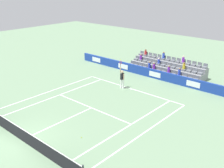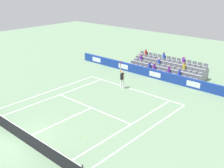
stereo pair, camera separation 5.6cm
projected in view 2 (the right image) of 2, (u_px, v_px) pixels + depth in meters
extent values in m
plane|color=gray|center=(21.00, 140.00, 17.52)|extent=(80.00, 80.00, 0.00)
cube|color=white|center=(132.00, 89.00, 25.82)|extent=(10.97, 0.10, 0.01)
cube|color=white|center=(91.00, 108.00, 21.99)|extent=(8.23, 0.10, 0.01)
cube|color=white|center=(60.00, 122.00, 19.75)|extent=(0.10, 6.40, 0.01)
cube|color=white|center=(56.00, 96.00, 24.22)|extent=(0.10, 11.89, 0.01)
cube|color=white|center=(127.00, 127.00, 19.12)|extent=(0.10, 11.89, 0.01)
cube|color=white|center=(47.00, 92.00, 25.07)|extent=(0.10, 11.89, 0.01)
cube|color=white|center=(143.00, 133.00, 18.27)|extent=(0.10, 11.89, 0.01)
cube|color=white|center=(132.00, 89.00, 25.75)|extent=(0.10, 0.20, 0.01)
cube|color=#193899|center=(155.00, 74.00, 28.46)|extent=(21.72, 0.20, 0.97)
cube|color=white|center=(193.00, 84.00, 25.69)|extent=(1.39, 0.01, 0.54)
cube|color=white|center=(155.00, 74.00, 28.38)|extent=(1.39, 0.01, 0.54)
cube|color=white|center=(123.00, 66.00, 31.07)|extent=(1.39, 0.01, 0.54)
cube|color=white|center=(96.00, 60.00, 33.76)|extent=(1.39, 0.01, 0.54)
cube|color=black|center=(20.00, 134.00, 17.35)|extent=(11.77, 0.02, 0.92)
cube|color=white|center=(20.00, 127.00, 17.18)|extent=(11.77, 0.04, 0.04)
cylinder|color=white|center=(123.00, 84.00, 25.86)|extent=(0.16, 0.16, 0.90)
cylinder|color=white|center=(121.00, 83.00, 26.00)|extent=(0.16, 0.16, 0.90)
cube|color=white|center=(123.00, 88.00, 26.01)|extent=(0.14, 0.27, 0.08)
cube|color=white|center=(121.00, 87.00, 26.15)|extent=(0.14, 0.27, 0.08)
cube|color=black|center=(122.00, 76.00, 25.66)|extent=(0.24, 0.37, 0.60)
sphere|color=#D3A884|center=(122.00, 72.00, 25.50)|extent=(0.24, 0.24, 0.24)
cylinder|color=#D3A884|center=(120.00, 70.00, 25.57)|extent=(0.09, 0.09, 0.62)
cylinder|color=#D3A884|center=(124.00, 77.00, 25.49)|extent=(0.09, 0.09, 0.56)
cylinder|color=black|center=(121.00, 65.00, 25.41)|extent=(0.04, 0.04, 0.28)
torus|color=red|center=(121.00, 62.00, 25.31)|extent=(0.05, 0.31, 0.31)
sphere|color=#D1E533|center=(121.00, 60.00, 25.21)|extent=(0.07, 0.07, 0.07)
cube|color=gray|center=(161.00, 74.00, 29.31)|extent=(8.68, 0.95, 0.42)
cube|color=slate|center=(196.00, 80.00, 26.70)|extent=(0.48, 0.44, 0.20)
cube|color=slate|center=(197.00, 77.00, 26.75)|extent=(0.48, 0.04, 0.30)
cube|color=slate|center=(190.00, 79.00, 27.09)|extent=(0.48, 0.44, 0.20)
cube|color=slate|center=(191.00, 76.00, 27.14)|extent=(0.48, 0.04, 0.30)
cube|color=slate|center=(184.00, 77.00, 27.47)|extent=(0.48, 0.44, 0.20)
cube|color=slate|center=(185.00, 74.00, 27.52)|extent=(0.48, 0.04, 0.30)
cube|color=slate|center=(179.00, 76.00, 27.85)|extent=(0.48, 0.44, 0.20)
cube|color=slate|center=(180.00, 73.00, 27.90)|extent=(0.48, 0.04, 0.30)
cube|color=slate|center=(174.00, 75.00, 28.24)|extent=(0.48, 0.44, 0.20)
cube|color=slate|center=(175.00, 72.00, 28.29)|extent=(0.48, 0.04, 0.30)
cube|color=slate|center=(168.00, 73.00, 28.62)|extent=(0.48, 0.44, 0.20)
cube|color=slate|center=(170.00, 71.00, 28.67)|extent=(0.48, 0.04, 0.30)
cube|color=slate|center=(163.00, 72.00, 29.01)|extent=(0.48, 0.44, 0.20)
cube|color=slate|center=(164.00, 69.00, 29.06)|extent=(0.48, 0.04, 0.30)
cube|color=slate|center=(158.00, 71.00, 29.39)|extent=(0.48, 0.44, 0.20)
cube|color=slate|center=(160.00, 68.00, 29.44)|extent=(0.48, 0.04, 0.30)
cube|color=slate|center=(154.00, 70.00, 29.77)|extent=(0.48, 0.44, 0.20)
cube|color=slate|center=(155.00, 67.00, 29.83)|extent=(0.48, 0.04, 0.30)
cube|color=slate|center=(149.00, 69.00, 30.16)|extent=(0.48, 0.44, 0.20)
cube|color=slate|center=(150.00, 66.00, 30.21)|extent=(0.48, 0.04, 0.30)
cube|color=slate|center=(144.00, 68.00, 30.54)|extent=(0.48, 0.44, 0.20)
cube|color=slate|center=(146.00, 65.00, 30.59)|extent=(0.48, 0.04, 0.30)
cube|color=slate|center=(140.00, 66.00, 30.93)|extent=(0.48, 0.44, 0.20)
cube|color=slate|center=(141.00, 64.00, 30.98)|extent=(0.48, 0.04, 0.30)
cube|color=slate|center=(136.00, 65.00, 31.31)|extent=(0.48, 0.44, 0.20)
cube|color=slate|center=(137.00, 63.00, 31.36)|extent=(0.48, 0.04, 0.30)
cube|color=slate|center=(132.00, 64.00, 31.69)|extent=(0.48, 0.44, 0.20)
cube|color=slate|center=(133.00, 62.00, 31.75)|extent=(0.48, 0.04, 0.30)
cube|color=gray|center=(165.00, 70.00, 29.90)|extent=(8.68, 0.95, 0.84)
cube|color=slate|center=(200.00, 74.00, 27.22)|extent=(0.48, 0.44, 0.20)
cube|color=slate|center=(201.00, 71.00, 27.27)|extent=(0.48, 0.04, 0.30)
cube|color=slate|center=(195.00, 72.00, 27.60)|extent=(0.48, 0.44, 0.20)
cube|color=slate|center=(196.00, 70.00, 27.65)|extent=(0.48, 0.04, 0.30)
cube|color=slate|center=(189.00, 71.00, 27.98)|extent=(0.48, 0.44, 0.20)
cube|color=slate|center=(190.00, 68.00, 28.03)|extent=(0.48, 0.04, 0.30)
cube|color=slate|center=(184.00, 70.00, 28.37)|extent=(0.48, 0.44, 0.20)
cube|color=slate|center=(185.00, 67.00, 28.42)|extent=(0.48, 0.04, 0.30)
cube|color=slate|center=(178.00, 69.00, 28.75)|extent=(0.48, 0.44, 0.20)
cube|color=slate|center=(179.00, 66.00, 28.80)|extent=(0.48, 0.04, 0.30)
cube|color=slate|center=(173.00, 68.00, 29.14)|extent=(0.48, 0.44, 0.20)
cube|color=slate|center=(174.00, 65.00, 29.19)|extent=(0.48, 0.04, 0.30)
cube|color=slate|center=(168.00, 66.00, 29.52)|extent=(0.48, 0.44, 0.20)
cube|color=slate|center=(169.00, 64.00, 29.57)|extent=(0.48, 0.04, 0.30)
cube|color=slate|center=(163.00, 65.00, 29.90)|extent=(0.48, 0.44, 0.20)
cube|color=slate|center=(164.00, 63.00, 29.95)|extent=(0.48, 0.04, 0.30)
cube|color=slate|center=(159.00, 64.00, 30.29)|extent=(0.48, 0.44, 0.20)
cube|color=slate|center=(160.00, 62.00, 30.34)|extent=(0.48, 0.04, 0.30)
cube|color=slate|center=(154.00, 63.00, 30.67)|extent=(0.48, 0.44, 0.20)
cube|color=slate|center=(155.00, 61.00, 30.72)|extent=(0.48, 0.04, 0.30)
cube|color=slate|center=(149.00, 62.00, 31.06)|extent=(0.48, 0.44, 0.20)
cube|color=slate|center=(150.00, 60.00, 31.11)|extent=(0.48, 0.04, 0.30)
cube|color=slate|center=(145.00, 61.00, 31.44)|extent=(0.48, 0.44, 0.20)
cube|color=slate|center=(146.00, 59.00, 31.49)|extent=(0.48, 0.04, 0.30)
cube|color=slate|center=(141.00, 60.00, 31.82)|extent=(0.48, 0.44, 0.20)
cube|color=slate|center=(142.00, 58.00, 31.88)|extent=(0.48, 0.04, 0.30)
cube|color=slate|center=(136.00, 59.00, 32.21)|extent=(0.48, 0.44, 0.20)
cube|color=slate|center=(138.00, 57.00, 32.26)|extent=(0.48, 0.04, 0.30)
cube|color=gray|center=(170.00, 67.00, 30.49)|extent=(8.68, 0.95, 1.26)
cube|color=slate|center=(205.00, 68.00, 27.73)|extent=(0.48, 0.44, 0.20)
cube|color=slate|center=(206.00, 65.00, 27.78)|extent=(0.48, 0.04, 0.30)
cube|color=slate|center=(199.00, 66.00, 28.11)|extent=(0.48, 0.44, 0.20)
cube|color=slate|center=(200.00, 64.00, 28.16)|extent=(0.48, 0.04, 0.30)
cube|color=slate|center=(194.00, 65.00, 28.50)|extent=(0.48, 0.44, 0.20)
cube|color=slate|center=(195.00, 63.00, 28.55)|extent=(0.48, 0.04, 0.30)
cube|color=slate|center=(188.00, 64.00, 28.88)|extent=(0.48, 0.44, 0.20)
cube|color=slate|center=(189.00, 62.00, 28.93)|extent=(0.48, 0.04, 0.30)
cube|color=slate|center=(183.00, 63.00, 29.27)|extent=(0.48, 0.44, 0.20)
cube|color=slate|center=(184.00, 60.00, 29.32)|extent=(0.48, 0.04, 0.30)
cube|color=slate|center=(178.00, 62.00, 29.65)|extent=(0.48, 0.44, 0.20)
cube|color=slate|center=(179.00, 59.00, 29.70)|extent=(0.48, 0.04, 0.30)
cube|color=slate|center=(173.00, 61.00, 30.03)|extent=(0.48, 0.44, 0.20)
cube|color=slate|center=(174.00, 58.00, 30.08)|extent=(0.48, 0.04, 0.30)
cube|color=slate|center=(168.00, 60.00, 30.42)|extent=(0.48, 0.44, 0.20)
cube|color=slate|center=(169.00, 58.00, 30.47)|extent=(0.48, 0.04, 0.30)
cube|color=slate|center=(163.00, 59.00, 30.80)|extent=(0.48, 0.44, 0.20)
cube|color=slate|center=(164.00, 57.00, 30.85)|extent=(0.48, 0.04, 0.30)
cube|color=slate|center=(159.00, 58.00, 31.19)|extent=(0.48, 0.44, 0.20)
cube|color=slate|center=(160.00, 56.00, 31.24)|extent=(0.48, 0.04, 0.30)
cube|color=slate|center=(154.00, 57.00, 31.57)|extent=(0.48, 0.44, 0.20)
cube|color=slate|center=(155.00, 55.00, 31.62)|extent=(0.48, 0.04, 0.30)
cube|color=slate|center=(150.00, 56.00, 31.95)|extent=(0.48, 0.44, 0.20)
cube|color=slate|center=(151.00, 54.00, 32.00)|extent=(0.48, 0.04, 0.30)
cube|color=slate|center=(145.00, 55.00, 32.34)|extent=(0.48, 0.44, 0.20)
cube|color=slate|center=(146.00, 53.00, 32.39)|extent=(0.48, 0.04, 0.30)
cube|color=slate|center=(141.00, 54.00, 32.72)|extent=(0.48, 0.44, 0.20)
cube|color=slate|center=(142.00, 52.00, 32.77)|extent=(0.48, 0.04, 0.30)
cylinder|color=purple|center=(154.00, 67.00, 29.68)|extent=(0.28, 0.28, 0.52)
sphere|color=#9E7251|center=(154.00, 63.00, 29.55)|extent=(0.20, 0.20, 0.20)
cylinder|color=purple|center=(183.00, 60.00, 29.17)|extent=(0.28, 0.28, 0.51)
sphere|color=beige|center=(184.00, 57.00, 29.05)|extent=(0.20, 0.20, 0.20)
cylinder|color=blue|center=(179.00, 72.00, 27.76)|extent=(0.28, 0.28, 0.54)
sphere|color=#9E7251|center=(180.00, 69.00, 27.62)|extent=(0.20, 0.20, 0.20)
cylinder|color=purple|center=(169.00, 70.00, 28.52)|extent=(0.28, 0.28, 0.54)
sphere|color=#9E7251|center=(169.00, 67.00, 28.39)|extent=(0.20, 0.20, 0.20)
cylinder|color=blue|center=(159.00, 62.00, 30.21)|extent=(0.28, 0.28, 0.43)
sphere|color=beige|center=(159.00, 59.00, 30.10)|extent=(0.20, 0.20, 0.20)
cylinder|color=blue|center=(164.00, 56.00, 30.70)|extent=(0.28, 0.28, 0.55)
sphere|color=#9E7251|center=(164.00, 53.00, 30.57)|extent=(0.20, 0.20, 0.20)
cylinder|color=red|center=(146.00, 53.00, 32.26)|extent=(0.28, 0.28, 0.45)
sphere|color=brown|center=(146.00, 50.00, 32.14)|extent=(0.20, 0.20, 0.20)
cylinder|color=purple|center=(141.00, 58.00, 31.74)|extent=(0.28, 0.28, 0.47)
sphere|color=#9E7251|center=(141.00, 55.00, 31.62)|extent=(0.20, 0.20, 0.20)
cylinder|color=yellow|center=(184.00, 66.00, 28.27)|extent=(0.28, 0.28, 0.55)
sphere|color=brown|center=(184.00, 63.00, 28.14)|extent=(0.20, 0.20, 0.20)
cylinder|color=blue|center=(149.00, 65.00, 30.06)|extent=(0.28, 0.28, 0.53)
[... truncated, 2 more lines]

